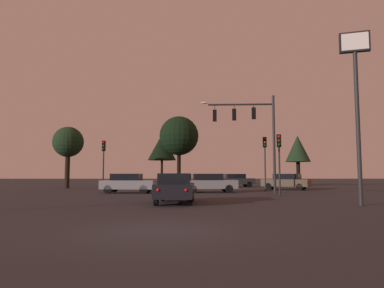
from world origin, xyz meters
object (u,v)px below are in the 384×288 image
Objects in this scene: store_sign_illuminated at (356,80)px; tree_right_cluster at (298,149)px; traffic_light_corner_left at (104,155)px; car_crossing_right at (128,183)px; tree_behind_sign at (179,136)px; tree_left_far at (68,143)px; traffic_light_median at (265,153)px; car_far_lane at (236,180)px; car_parked_lot at (286,181)px; tree_center_horizon at (162,147)px; car_nearside_lane at (175,188)px; car_crossing_left at (209,183)px; traffic_signal_mast_arm at (252,126)px; traffic_light_corner_right at (279,152)px.

store_sign_illuminated reaches higher than tree_right_cluster.
traffic_light_corner_left is 4.46m from car_crossing_right.
tree_behind_sign is 11.90m from tree_left_far.
store_sign_illuminated is 1.36× the size of tree_right_cluster.
tree_right_cluster is (6.69, 12.35, 1.22)m from traffic_light_median.
car_parked_lot is (3.83, -7.55, 0.00)m from car_far_lane.
tree_center_horizon is (-11.78, 29.56, -1.01)m from store_sign_illuminated.
traffic_light_corner_left is at bearing 118.79° from car_nearside_lane.
traffic_light_corner_left is 0.64× the size of tree_center_horizon.
car_crossing_left is 18.44m from tree_right_cluster.
traffic_light_corner_left is 14.22m from car_nearside_lane.
tree_right_cluster is (3.95, 8.85, 3.73)m from car_parked_lot.
car_far_lane is at bearing 11.70° from tree_left_far.
car_nearside_lane is 28.59m from tree_center_horizon.
tree_center_horizon is 1.10× the size of tree_right_cluster.
car_nearside_lane is at bearing -84.04° from tree_center_horizon.
tree_left_far is at bearing 128.53° from traffic_light_corner_left.
traffic_signal_mast_arm reaches higher than tree_right_cluster.
car_far_lane and car_parked_lot have the same top height.
traffic_light_corner_right is 6.68m from car_crossing_left.
car_crossing_right is 17.81m from store_sign_illuminated.
tree_center_horizon is (-12.92, 12.61, 4.26)m from car_parked_lot.
traffic_light_corner_left is at bearing 163.72° from traffic_signal_mast_arm.
traffic_signal_mast_arm is at bearing -117.28° from traffic_light_median.
store_sign_illuminated is 1.29× the size of tree_left_far.
traffic_light_median reaches higher than car_crossing_left.
car_parked_lot is 0.76× the size of tree_right_cluster.
traffic_light_corner_right is 11.81m from car_crossing_right.
car_far_lane is at bearing -170.46° from tree_right_cluster.
traffic_light_corner_right is (13.77, -5.99, -0.08)m from traffic_light_corner_left.
car_crossing_left is at bearing -73.34° from tree_center_horizon.
car_crossing_right is 0.93× the size of car_parked_lot.
traffic_light_median reaches higher than car_crossing_right.
traffic_light_median is 11.89m from car_crossing_right.
tree_left_far is (-17.82, 10.53, -0.37)m from traffic_signal_mast_arm.
tree_center_horizon reaches higher than car_nearside_lane.
tree_right_cluster reaches higher than car_far_lane.
traffic_light_median is (0.23, 5.70, 0.28)m from traffic_light_corner_right.
tree_center_horizon is at bearing 122.28° from traffic_light_median.
traffic_light_corner_right is at bearing -107.94° from car_parked_lot.
tree_left_far is 1.06× the size of tree_right_cluster.
car_crossing_right is at bearing -49.88° from tree_left_far.
traffic_light_corner_left reaches higher than car_crossing_right.
traffic_light_corner_left is 1.03× the size of traffic_light_corner_right.
car_parked_lot is (9.98, 15.51, 0.00)m from car_nearside_lane.
car_nearside_lane is 10.40m from car_crossing_right.
traffic_light_corner_left is 9.54m from car_crossing_left.
car_nearside_lane is 0.97× the size of car_crossing_left.
traffic_light_corner_left reaches higher than car_nearside_lane.
store_sign_illuminated reaches higher than tree_left_far.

